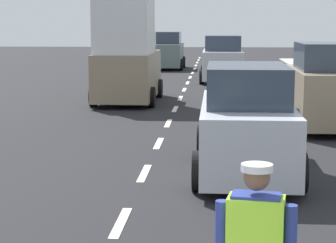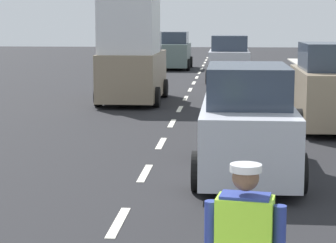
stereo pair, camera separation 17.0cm
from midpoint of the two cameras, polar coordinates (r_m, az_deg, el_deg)
The scene contains 7 objects.
ground_plane at distance 24.22m, azimuth 0.92°, elevation 2.14°, with size 96.00×96.00×0.00m, color black.
lane_center_line at distance 28.39m, azimuth 1.42°, elevation 3.13°, with size 0.14×46.40×0.01m.
delivery_truck at distance 22.58m, azimuth -3.83°, elevation 5.74°, with size 2.16×4.60×3.54m.
car_outgoing_ahead at distance 12.03m, azimuth 6.48°, elevation -0.19°, with size 1.88×4.36×2.03m.
car_outgoing_far at distance 30.52m, azimuth 4.67°, elevation 5.39°, with size 2.09×4.04×2.17m.
car_parked_far at distance 17.63m, azimuth 13.38°, elevation 2.83°, with size 1.91×4.12×2.25m.
car_oncoming_third at distance 38.84m, azimuth -0.18°, elevation 6.16°, with size 2.00×4.21×2.20m.
Camera 1 is at (1.32, -3.02, 2.81)m, focal length 69.29 mm.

